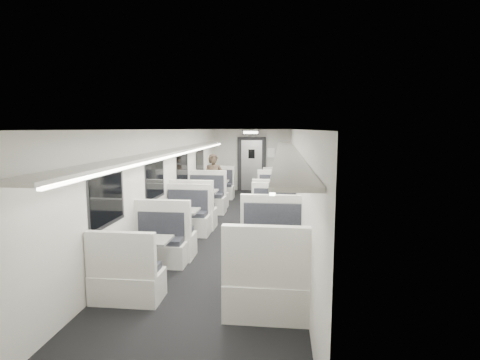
% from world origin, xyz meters
% --- Properties ---
extents(room, '(3.24, 12.24, 2.64)m').
position_xyz_m(room, '(0.00, 0.00, 1.20)').
color(room, black).
rests_on(room, ground).
extents(booth_left_a, '(1.03, 2.09, 1.12)m').
position_xyz_m(booth_left_a, '(-1.00, 3.41, 0.37)').
color(booth_left_a, silver).
rests_on(booth_left_a, room).
extents(booth_left_b, '(1.12, 2.27, 1.21)m').
position_xyz_m(booth_left_b, '(-1.00, 1.08, 0.41)').
color(booth_left_b, silver).
rests_on(booth_left_b, room).
extents(booth_left_c, '(1.05, 2.14, 1.14)m').
position_xyz_m(booth_left_c, '(-1.00, -1.11, 0.38)').
color(booth_left_c, silver).
rests_on(booth_left_c, room).
extents(booth_left_d, '(0.97, 1.96, 1.05)m').
position_xyz_m(booth_left_d, '(-1.00, -2.98, 0.35)').
color(booth_left_d, silver).
rests_on(booth_left_d, room).
extents(booth_right_a, '(0.98, 1.99, 1.06)m').
position_xyz_m(booth_right_a, '(1.00, 3.69, 0.36)').
color(booth_right_a, silver).
rests_on(booth_right_a, room).
extents(booth_right_b, '(1.11, 2.24, 1.20)m').
position_xyz_m(booth_right_b, '(1.00, 1.50, 0.40)').
color(booth_right_b, silver).
rests_on(booth_right_b, room).
extents(booth_right_c, '(1.08, 2.19, 1.17)m').
position_xyz_m(booth_right_c, '(1.00, -0.90, 0.39)').
color(booth_right_c, silver).
rests_on(booth_right_c, room).
extents(booth_right_d, '(1.15, 2.34, 1.25)m').
position_xyz_m(booth_right_d, '(1.00, -3.06, 0.42)').
color(booth_right_d, silver).
rests_on(booth_right_d, room).
extents(passenger, '(0.66, 0.48, 1.66)m').
position_xyz_m(passenger, '(-0.89, 2.56, 0.83)').
color(passenger, black).
rests_on(passenger, room).
extents(window_a, '(0.02, 1.18, 0.84)m').
position_xyz_m(window_a, '(-1.49, 3.40, 1.35)').
color(window_a, black).
rests_on(window_a, room).
extents(window_b, '(0.02, 1.18, 0.84)m').
position_xyz_m(window_b, '(-1.49, 1.20, 1.35)').
color(window_b, black).
rests_on(window_b, room).
extents(window_c, '(0.02, 1.18, 0.84)m').
position_xyz_m(window_c, '(-1.49, -1.00, 1.35)').
color(window_c, black).
rests_on(window_c, room).
extents(window_d, '(0.02, 1.18, 0.84)m').
position_xyz_m(window_d, '(-1.49, -3.20, 1.35)').
color(window_d, black).
rests_on(window_d, room).
extents(luggage_rack_left, '(0.46, 10.40, 0.09)m').
position_xyz_m(luggage_rack_left, '(-1.24, -0.30, 1.92)').
color(luggage_rack_left, silver).
rests_on(luggage_rack_left, room).
extents(luggage_rack_right, '(0.46, 10.40, 0.09)m').
position_xyz_m(luggage_rack_right, '(1.24, -0.30, 1.92)').
color(luggage_rack_right, silver).
rests_on(luggage_rack_right, room).
extents(vestibule_door, '(1.10, 0.13, 2.10)m').
position_xyz_m(vestibule_door, '(0.00, 5.93, 1.04)').
color(vestibule_door, black).
rests_on(vestibule_door, room).
extents(exit_sign, '(0.62, 0.12, 0.16)m').
position_xyz_m(exit_sign, '(0.00, 5.44, 2.28)').
color(exit_sign, black).
rests_on(exit_sign, room).
extents(wall_notice, '(0.32, 0.02, 0.40)m').
position_xyz_m(wall_notice, '(0.75, 5.92, 1.50)').
color(wall_notice, white).
rests_on(wall_notice, room).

